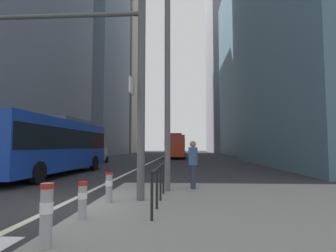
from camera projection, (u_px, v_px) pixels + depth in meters
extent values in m
plane|color=#28282B|center=(149.00, 163.00, 27.27)|extent=(160.00, 160.00, 0.00)
cube|color=gray|center=(276.00, 217.00, 6.06)|extent=(9.00, 10.00, 0.15)
cube|color=beige|center=(159.00, 159.00, 37.23)|extent=(0.20, 80.00, 0.01)
cube|color=slate|center=(89.00, 23.00, 56.33)|extent=(12.98, 20.85, 54.41)
cube|color=gray|center=(116.00, 74.00, 79.08)|extent=(13.15, 20.88, 45.52)
cube|color=slate|center=(255.00, 66.00, 51.29)|extent=(10.36, 23.81, 33.46)
cube|color=gray|center=(229.00, 62.00, 80.63)|extent=(12.00, 24.68, 53.39)
cube|color=#14389E|center=(53.00, 145.00, 15.53)|extent=(2.81, 10.90, 2.75)
cube|color=black|center=(53.00, 139.00, 15.55)|extent=(2.84, 10.69, 1.10)
cube|color=#4C4C51|center=(66.00, 121.00, 17.26)|extent=(1.86, 3.95, 0.30)
cylinder|color=black|center=(38.00, 173.00, 11.89)|extent=(0.33, 1.01, 1.00)
cylinder|color=black|center=(94.00, 163.00, 18.78)|extent=(0.33, 1.01, 1.00)
cylinder|color=black|center=(61.00, 163.00, 18.98)|extent=(0.33, 1.01, 1.00)
cube|color=red|center=(175.00, 146.00, 39.07)|extent=(2.67, 11.16, 2.75)
cube|color=black|center=(175.00, 144.00, 39.10)|extent=(2.71, 10.94, 1.10)
cube|color=#4C4C51|center=(175.00, 135.00, 37.52)|extent=(1.81, 4.03, 0.30)
cylinder|color=black|center=(168.00, 154.00, 42.57)|extent=(0.32, 1.00, 1.00)
cylinder|color=black|center=(183.00, 154.00, 42.47)|extent=(0.32, 1.00, 1.00)
cylinder|color=black|center=(166.00, 155.00, 35.48)|extent=(0.32, 1.00, 1.00)
cylinder|color=black|center=(184.00, 155.00, 35.38)|extent=(0.32, 1.00, 1.00)
cube|color=#B2A899|center=(93.00, 155.00, 26.19)|extent=(1.88, 4.59, 1.10)
cube|color=black|center=(94.00, 146.00, 26.40)|extent=(1.55, 2.49, 0.52)
cylinder|color=black|center=(98.00, 161.00, 24.57)|extent=(0.23, 0.64, 0.64)
cylinder|color=black|center=(78.00, 161.00, 24.64)|extent=(0.23, 0.64, 0.64)
cylinder|color=black|center=(107.00, 160.00, 27.66)|extent=(0.23, 0.64, 0.64)
cylinder|color=black|center=(89.00, 160.00, 27.73)|extent=(0.23, 0.64, 0.64)
cube|color=black|center=(179.00, 150.00, 61.62)|extent=(1.79, 4.40, 1.10)
cube|color=black|center=(179.00, 146.00, 61.53)|extent=(1.50, 2.38, 0.52)
cylinder|color=black|center=(175.00, 152.00, 63.12)|extent=(0.22, 0.64, 0.64)
cylinder|color=black|center=(183.00, 152.00, 63.01)|extent=(0.22, 0.64, 0.64)
cylinder|color=black|center=(175.00, 153.00, 60.14)|extent=(0.22, 0.64, 0.64)
cylinder|color=black|center=(183.00, 153.00, 60.03)|extent=(0.22, 0.64, 0.64)
cylinder|color=#515156|center=(141.00, 94.00, 7.83)|extent=(0.22, 0.22, 6.00)
cylinder|color=#515156|center=(58.00, 16.00, 8.15)|extent=(5.05, 0.14, 0.14)
cube|color=white|center=(132.00, 86.00, 7.68)|extent=(0.04, 0.60, 0.44)
cylinder|color=#56565B|center=(167.00, 75.00, 9.51)|extent=(0.20, 0.20, 8.00)
cylinder|color=#99999E|center=(46.00, 215.00, 4.07)|extent=(0.18, 0.18, 0.95)
cylinder|color=white|center=(46.00, 207.00, 4.08)|extent=(0.19, 0.19, 0.17)
cylinder|color=#B21E19|center=(47.00, 186.00, 4.10)|extent=(0.20, 0.20, 0.08)
cylinder|color=#99999E|center=(82.00, 200.00, 5.71)|extent=(0.18, 0.18, 0.76)
cylinder|color=white|center=(83.00, 196.00, 5.72)|extent=(0.19, 0.19, 0.14)
cylinder|color=#B21E19|center=(83.00, 184.00, 5.73)|extent=(0.20, 0.20, 0.08)
cylinder|color=#99999E|center=(109.00, 187.00, 7.32)|extent=(0.18, 0.18, 0.82)
cylinder|color=white|center=(109.00, 183.00, 7.32)|extent=(0.19, 0.19, 0.15)
cylinder|color=#B21E19|center=(109.00, 173.00, 7.35)|extent=(0.20, 0.20, 0.08)
cylinder|color=black|center=(152.00, 197.00, 5.54)|extent=(0.06, 0.06, 0.95)
cylinder|color=black|center=(157.00, 189.00, 6.57)|extent=(0.06, 0.06, 0.95)
cylinder|color=black|center=(161.00, 183.00, 7.60)|extent=(0.06, 0.06, 0.95)
cylinder|color=black|center=(163.00, 179.00, 8.63)|extent=(0.06, 0.06, 0.95)
cylinder|color=black|center=(159.00, 167.00, 7.12)|extent=(0.06, 3.11, 0.06)
cylinder|color=#2D334C|center=(194.00, 177.00, 9.84)|extent=(0.15, 0.15, 0.83)
cylinder|color=#2D334C|center=(193.00, 177.00, 9.69)|extent=(0.15, 0.15, 0.83)
cube|color=#38568E|center=(193.00, 156.00, 9.82)|extent=(0.34, 0.43, 0.64)
sphere|color=#9E7556|center=(193.00, 144.00, 9.85)|extent=(0.23, 0.23, 0.23)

